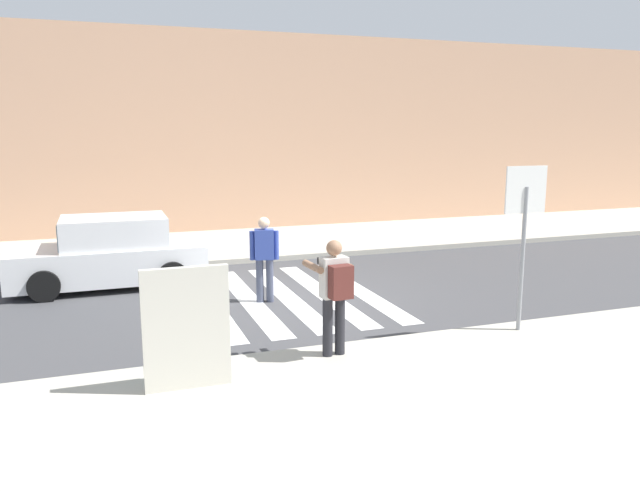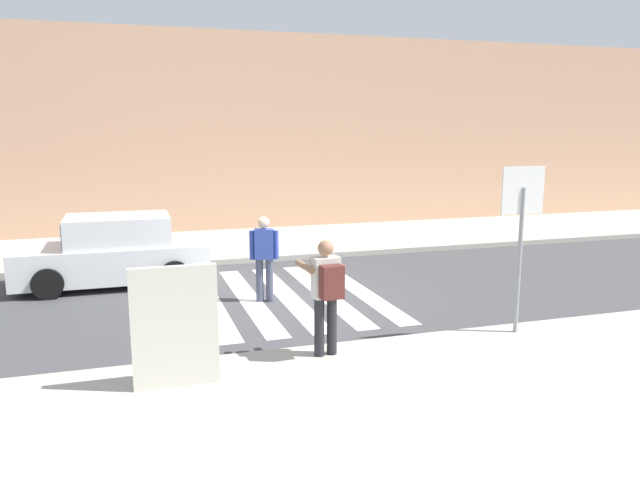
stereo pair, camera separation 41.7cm
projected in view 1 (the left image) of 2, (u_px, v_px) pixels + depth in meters
ground_plane at (289, 299)px, 12.80m from camera, size 120.00×120.00×0.00m
sidewalk_near at (447, 432)px, 7.04m from camera, size 60.00×6.00×0.14m
sidewalk_far at (231, 245)px, 18.34m from camera, size 60.00×4.80×0.14m
building_facade_far at (203, 134)px, 21.83m from camera, size 56.00×4.00×6.51m
crosswalk_stripe_0 at (210, 303)px, 12.46m from camera, size 0.44×5.20×0.01m
crosswalk_stripe_1 at (249, 299)px, 12.72m from camera, size 0.44×5.20×0.01m
crosswalk_stripe_2 at (286, 296)px, 12.98m from camera, size 0.44×5.20×0.01m
crosswalk_stripe_3 at (323, 293)px, 13.24m from camera, size 0.44×5.20×0.01m
crosswalk_stripe_4 at (357, 290)px, 13.50m from camera, size 0.44×5.20×0.01m
stop_sign at (525, 212)px, 10.04m from camera, size 0.76×0.08×2.71m
photographer_with_backpack at (335, 288)px, 9.04m from camera, size 0.62×0.87×1.72m
pedestrian_crossing at (264, 254)px, 12.39m from camera, size 0.57×0.32×1.72m
parked_car_white at (110, 254)px, 13.68m from camera, size 4.10×1.92×1.55m
advertising_board at (186, 328)px, 7.93m from camera, size 1.10×0.11×1.60m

